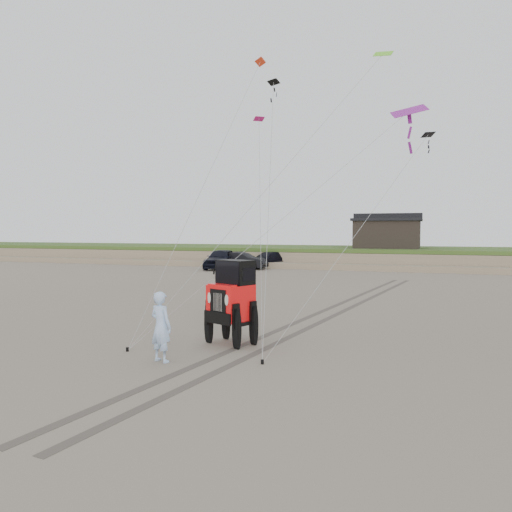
# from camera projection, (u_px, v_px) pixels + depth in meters

# --- Properties ---
(ground) EXTENTS (160.00, 160.00, 0.00)m
(ground) POSITION_uv_depth(u_px,v_px,m) (208.00, 352.00, 14.16)
(ground) COLOR #6B6054
(ground) RESTS_ON ground
(dune_ridge) EXTENTS (160.00, 14.25, 1.73)m
(dune_ridge) POSITION_uv_depth(u_px,v_px,m) (367.00, 257.00, 49.47)
(dune_ridge) COLOR #7A6B54
(dune_ridge) RESTS_ON ground
(cabin) EXTENTS (6.40, 5.40, 3.35)m
(cabin) POSITION_uv_depth(u_px,v_px,m) (387.00, 232.00, 48.22)
(cabin) COLOR black
(cabin) RESTS_ON dune_ridge
(truck_a) EXTENTS (2.77, 5.52, 1.81)m
(truck_a) POSITION_uv_depth(u_px,v_px,m) (221.00, 259.00, 44.22)
(truck_a) COLOR black
(truck_a) RESTS_ON ground
(truck_b) EXTENTS (4.60, 1.66, 1.51)m
(truck_b) POSITION_uv_depth(u_px,v_px,m) (242.00, 261.00, 44.23)
(truck_b) COLOR black
(truck_b) RESTS_ON ground
(truck_c) EXTENTS (4.07, 5.28, 1.43)m
(truck_c) POSITION_uv_depth(u_px,v_px,m) (268.00, 259.00, 46.63)
(truck_c) COLOR black
(truck_c) RESTS_ON ground
(jeep) EXTENTS (4.34, 5.98, 2.05)m
(jeep) POSITION_uv_depth(u_px,v_px,m) (231.00, 311.00, 15.13)
(jeep) COLOR #FA1213
(jeep) RESTS_ON ground
(man) EXTENTS (0.78, 0.62, 1.87)m
(man) POSITION_uv_depth(u_px,v_px,m) (161.00, 327.00, 13.11)
(man) COLOR #99BFEC
(man) RESTS_ON ground
(kite_flock) EXTENTS (7.42, 4.12, 3.63)m
(kite_flock) POSITION_uv_depth(u_px,v_px,m) (378.00, 99.00, 19.59)
(kite_flock) COLOR #69D124
(kite_flock) RESTS_ON ground
(stake_main) EXTENTS (0.08, 0.08, 0.12)m
(stake_main) POSITION_uv_depth(u_px,v_px,m) (127.00, 349.00, 14.26)
(stake_main) COLOR black
(stake_main) RESTS_ON ground
(stake_aux) EXTENTS (0.08, 0.08, 0.12)m
(stake_aux) POSITION_uv_depth(u_px,v_px,m) (262.00, 362.00, 12.90)
(stake_aux) COLOR black
(stake_aux) RESTS_ON ground
(tire_tracks) EXTENTS (5.22, 29.74, 0.01)m
(tire_tracks) POSITION_uv_depth(u_px,v_px,m) (331.00, 312.00, 21.05)
(tire_tracks) COLOR #4C443D
(tire_tracks) RESTS_ON ground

